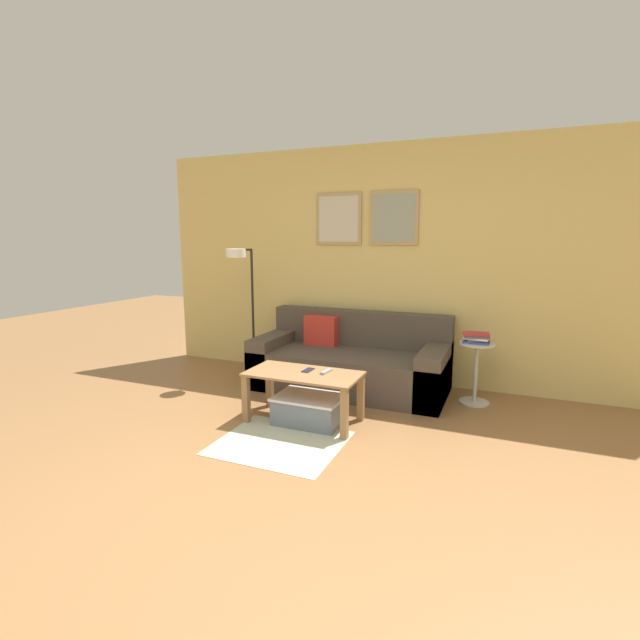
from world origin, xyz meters
TOP-DOWN VIEW (x-y plane):
  - ground_plane at (0.00, 0.00)m, footprint 16.00×16.00m
  - wall_back at (-0.01, 2.86)m, footprint 5.60×0.09m
  - area_rug at (-0.36, 0.90)m, footprint 0.95×0.84m
  - couch at (-0.30, 2.39)m, footprint 1.98×0.90m
  - coffee_table at (-0.38, 1.37)m, footprint 0.97×0.50m
  - storage_bin at (-0.32, 1.36)m, footprint 0.58×0.42m
  - floor_lamp at (-1.52, 2.26)m, footprint 0.21×0.53m
  - side_table at (0.95, 2.42)m, footprint 0.33×0.33m
  - book_stack at (0.94, 2.40)m, footprint 0.25×0.20m
  - remote_control at (-0.20, 1.45)m, footprint 0.06×0.15m
  - cell_phone at (-0.37, 1.45)m, footprint 0.07×0.14m

SIDE VIEW (x-z plane):
  - ground_plane at x=0.00m, z-range 0.00..0.00m
  - area_rug at x=-0.36m, z-range 0.00..0.01m
  - storage_bin at x=-0.32m, z-range 0.00..0.24m
  - couch at x=-0.30m, z-range -0.12..0.66m
  - coffee_table at x=-0.38m, z-range 0.13..0.57m
  - side_table at x=0.95m, z-range 0.06..0.65m
  - cell_phone at x=-0.37m, z-range 0.43..0.44m
  - remote_control at x=-0.20m, z-range 0.43..0.45m
  - book_stack at x=0.94m, z-range 0.59..0.69m
  - floor_lamp at x=-1.52m, z-range 0.36..1.81m
  - wall_back at x=-0.01m, z-range 0.01..2.56m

